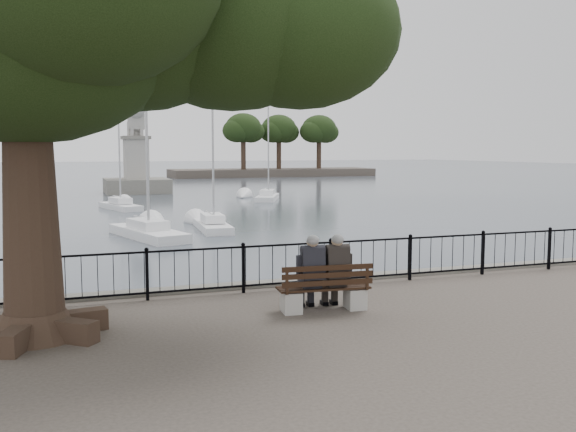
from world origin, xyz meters
name	(u,v)px	position (x,y,z in m)	size (l,w,h in m)	color
harbor	(281,307)	(0.00, 3.00, -0.50)	(260.00, 260.00, 1.20)	#68645B
railing	(288,264)	(0.00, 2.50, 0.56)	(22.06, 0.06, 1.00)	black
bench	(324,294)	(0.02, 0.52, 0.32)	(1.78, 0.68, 0.92)	#9C978D
person_left	(311,275)	(-0.21, 0.64, 0.67)	(0.44, 0.75, 1.46)	black
person_right	(335,274)	(0.27, 0.60, 0.67)	(0.44, 0.75, 1.46)	black
lion_monument	(136,170)	(2.00, 49.94, 1.11)	(5.71, 5.71, 8.49)	#68645B
sailboat_b	(148,230)	(-0.92, 19.01, -0.65)	(3.10, 5.95, 12.29)	white
sailboat_c	(213,224)	(2.50, 20.85, -0.72)	(1.66, 4.87, 8.58)	white
sailboat_f	(120,205)	(-0.88, 33.68, -0.71)	(2.59, 5.02, 9.11)	white
sailboat_g	(267,196)	(10.82, 37.94, -0.68)	(3.38, 5.30, 10.55)	white
far_shore	(277,149)	(25.54, 79.46, 3.00)	(30.00, 8.60, 9.18)	#403933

